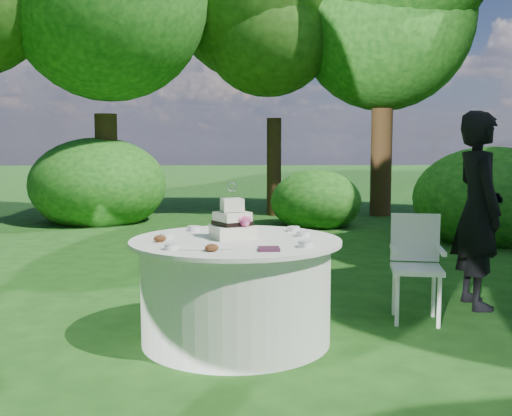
# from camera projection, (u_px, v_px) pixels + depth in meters

# --- Properties ---
(ground) EXTENTS (80.00, 80.00, 0.00)m
(ground) POSITION_uv_depth(u_px,v_px,m) (236.00, 340.00, 4.50)
(ground) COLOR #163C10
(ground) RESTS_ON ground
(napkins) EXTENTS (0.14, 0.14, 0.02)m
(napkins) POSITION_uv_depth(u_px,v_px,m) (269.00, 249.00, 3.94)
(napkins) COLOR #441D35
(napkins) RESTS_ON table
(feather_plume) EXTENTS (0.48, 0.07, 0.01)m
(feather_plume) POSITION_uv_depth(u_px,v_px,m) (199.00, 249.00, 3.97)
(feather_plume) COLOR white
(feather_plume) RESTS_ON table
(guest) EXTENTS (0.43, 0.65, 1.76)m
(guest) POSITION_uv_depth(u_px,v_px,m) (478.00, 210.00, 5.37)
(guest) COLOR black
(guest) RESTS_ON ground
(table) EXTENTS (1.56, 1.56, 0.77)m
(table) POSITION_uv_depth(u_px,v_px,m) (236.00, 290.00, 4.46)
(table) COLOR silver
(table) RESTS_ON ground
(cake) EXTENTS (0.36, 0.36, 0.42)m
(cake) POSITION_uv_depth(u_px,v_px,m) (233.00, 223.00, 4.44)
(cake) COLOR white
(cake) RESTS_ON table
(chair) EXTENTS (0.48, 0.48, 0.88)m
(chair) POSITION_uv_depth(u_px,v_px,m) (416.00, 259.00, 5.00)
(chair) COLOR silver
(chair) RESTS_ON ground
(votives) EXTENTS (1.13, 0.97, 0.04)m
(votives) POSITION_uv_depth(u_px,v_px,m) (240.00, 236.00, 4.44)
(votives) COLOR white
(votives) RESTS_ON table
(petal_cups) EXTENTS (0.47, 0.49, 0.05)m
(petal_cups) POSITION_uv_depth(u_px,v_px,m) (185.00, 243.00, 4.09)
(petal_cups) COLOR #562D16
(petal_cups) RESTS_ON table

